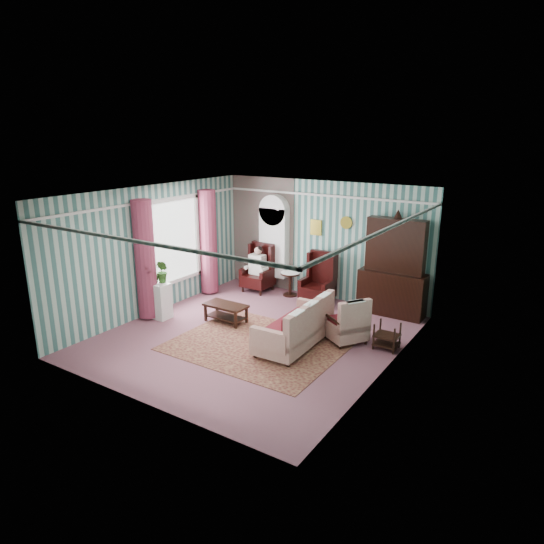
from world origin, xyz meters
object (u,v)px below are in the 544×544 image
Objects in this scene: dresser_hutch at (394,264)px; floral_armchair at (346,316)px; nest_table at (387,336)px; round_side_table at (290,284)px; wingback_right at (318,279)px; coffee_table at (226,313)px; plant_stand at (158,300)px; wingback_left at (258,268)px; seated_woman at (258,269)px; sofa at (294,322)px; bookcase at (274,248)px.

floral_armchair is at bearing -97.03° from dresser_hutch.
round_side_table is at bearing 151.80° from nest_table.
coffee_table is at bearing -117.18° from wingback_right.
dresser_hutch reaches higher than coffee_table.
floral_armchair is at bearing -172.25° from nest_table.
wingback_left is at bearing 73.78° from plant_stand.
round_side_table is 3.60m from nest_table.
wingback_left is at bearing 0.00° from seated_woman.
wingback_right reaches higher than seated_woman.
plant_stand is 0.42× the size of sofa.
floral_armchair reaches higher than round_side_table.
dresser_hutch is at bearing 2.64° from round_side_table.
seated_woman is at bearing 180.00° from wingback_right.
dresser_hutch is 2.95× the size of plant_stand.
wingback_right is 3.76m from plant_stand.
nest_table is at bearing 13.84° from plant_stand.
plant_stand reaches higher than round_side_table.
sofa is at bearing -7.23° from coffee_table.
bookcase is at bearing 37.34° from sofa.
wingback_right is 1.56× the size of plant_stand.
round_side_table is 0.56× the size of floral_armchair.
dresser_hutch reaches higher than seated_woman.
wingback_left is 1.00× the size of wingback_right.
dresser_hutch is at bearing -22.22° from sofa.
coffee_table is (-0.26, -2.31, -0.10)m from round_side_table.
bookcase is at bearing 71.51° from plant_stand.
dresser_hutch is 1.23× the size of sofa.
plant_stand is at bearing -166.16° from nest_table.
wingback_right is (1.75, 0.00, 0.00)m from wingback_left.
seated_woman reaches higher than round_side_table.
dresser_hutch reaches higher than round_side_table.
seated_woman reaches higher than sofa.
dresser_hutch is 5.31m from plant_stand.
bookcase reaches higher than sofa.
sofa is at bearing -72.59° from wingback_right.
dresser_hutch is 3.93× the size of round_side_table.
coffee_table is at bearing 133.93° from floral_armchair.
nest_table reaches higher than coffee_table.
seated_woman is 1.97× the size of round_side_table.
nest_table is at bearing -49.04° from floral_armchair.
bookcase is 1.17× the size of sofa.
floral_armchair is (2.36, -1.81, 0.23)m from round_side_table.
wingback_left is at bearing -122.66° from bookcase.
nest_table is (3.17, -1.70, -0.03)m from round_side_table.
sofa is at bearing -151.81° from nest_table.
floral_armchair is at bearing 15.02° from plant_stand.
dresser_hutch reaches higher than bookcase.
dresser_hutch is 3.56m from seated_woman.
seated_woman is (-1.75, 0.00, -0.04)m from wingback_right.
seated_woman is at bearing 106.60° from coffee_table.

